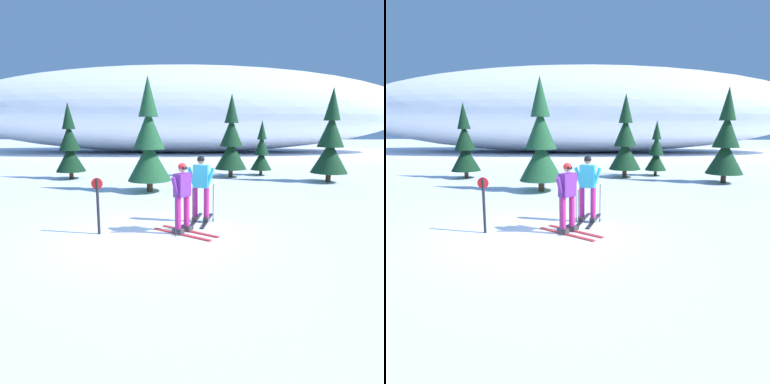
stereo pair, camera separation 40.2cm
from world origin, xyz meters
TOP-DOWN VIEW (x-y plane):
  - ground_plane at (0.00, 0.00)m, footprint 120.00×120.00m
  - skier_cyan_jacket at (1.26, 1.23)m, footprint 0.79×1.72m
  - skier_purple_jacket at (0.80, 0.16)m, footprint 1.67×1.38m
  - pine_tree_far_left at (-5.15, 9.48)m, footprint 1.46×1.46m
  - pine_tree_center_left at (-0.76, 5.96)m, footprint 1.77×1.77m
  - pine_tree_center at (2.93, 10.22)m, footprint 1.64×1.64m
  - pine_tree_center_right at (4.63, 10.97)m, footprint 1.13×1.13m
  - pine_tree_far_right at (7.42, 8.58)m, footprint 1.70×1.70m
  - snow_ridge_background at (-0.79, 28.06)m, footprint 45.75×14.12m
  - trail_marker_post at (-1.29, 0.03)m, footprint 0.28×0.07m

SIDE VIEW (x-z plane):
  - ground_plane at x=0.00m, z-range 0.00..0.00m
  - trail_marker_post at x=-1.29m, z-range 0.10..1.51m
  - skier_purple_jacket at x=0.80m, z-range 0.05..1.82m
  - skier_cyan_jacket at x=1.26m, z-range 0.05..1.91m
  - pine_tree_center_right at x=4.63m, z-range -0.24..2.69m
  - pine_tree_far_left at x=-5.15m, z-range -0.31..3.48m
  - pine_tree_center at x=2.93m, z-range -0.35..3.90m
  - pine_tree_far_right at x=7.42m, z-range -0.36..4.05m
  - pine_tree_center_left at x=-0.76m, z-range -0.37..4.21m
  - snow_ridge_background at x=-0.79m, z-range 0.00..8.26m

